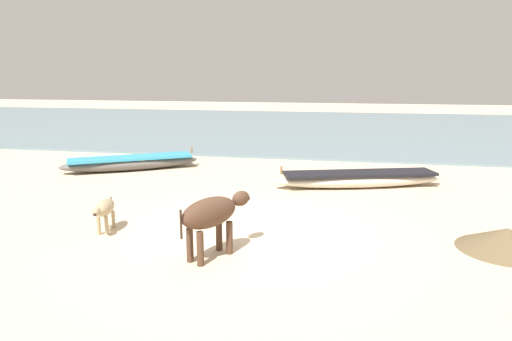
{
  "coord_description": "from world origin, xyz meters",
  "views": [
    {
      "loc": [
        1.79,
        -7.89,
        2.85
      ],
      "look_at": [
        -0.37,
        2.67,
        0.6
      ],
      "focal_mm": 32.23,
      "sensor_mm": 36.0,
      "label": 1
    }
  ],
  "objects_px": {
    "fishing_boat_3": "(131,163)",
    "cow_second_adult_dark": "(212,214)",
    "fishing_boat_0": "(359,179)",
    "calf_far_dun": "(105,209)"
  },
  "relations": [
    {
      "from": "fishing_boat_0",
      "to": "cow_second_adult_dark",
      "type": "bearing_deg",
      "value": 47.73
    },
    {
      "from": "fishing_boat_3",
      "to": "cow_second_adult_dark",
      "type": "distance_m",
      "value": 7.52
    },
    {
      "from": "fishing_boat_0",
      "to": "cow_second_adult_dark",
      "type": "height_order",
      "value": "cow_second_adult_dark"
    },
    {
      "from": "fishing_boat_0",
      "to": "fishing_boat_3",
      "type": "distance_m",
      "value": 6.84
    },
    {
      "from": "cow_second_adult_dark",
      "to": "fishing_boat_3",
      "type": "bearing_deg",
      "value": 65.5
    },
    {
      "from": "fishing_boat_3",
      "to": "cow_second_adult_dark",
      "type": "height_order",
      "value": "cow_second_adult_dark"
    },
    {
      "from": "fishing_boat_3",
      "to": "calf_far_dun",
      "type": "bearing_deg",
      "value": -100.26
    },
    {
      "from": "calf_far_dun",
      "to": "cow_second_adult_dark",
      "type": "relative_size",
      "value": 0.65
    },
    {
      "from": "calf_far_dun",
      "to": "cow_second_adult_dark",
      "type": "bearing_deg",
      "value": 60.84
    },
    {
      "from": "fishing_boat_0",
      "to": "calf_far_dun",
      "type": "bearing_deg",
      "value": 25.99
    }
  ]
}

